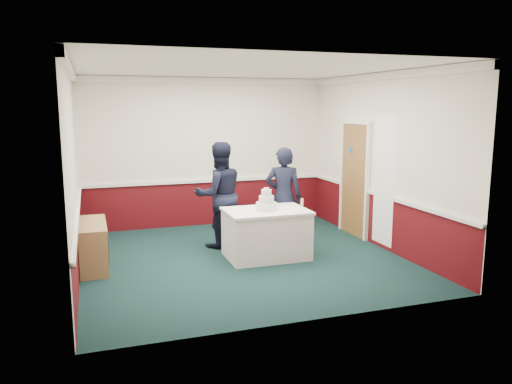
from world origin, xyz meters
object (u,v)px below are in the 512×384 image
object	(u,v)px
sideboard	(94,245)
person_man	(219,195)
person_woman	(284,196)
wedding_cake	(266,203)
champagne_flute	(302,203)
cake_table	(266,233)
cake_knife	(269,212)

from	to	relation	value
sideboard	person_man	bearing A→B (deg)	14.14
sideboard	person_man	size ratio (longest dim) A/B	0.65
sideboard	person_woman	size ratio (longest dim) A/B	0.69
wedding_cake	champagne_flute	world-z (taller)	wedding_cake
cake_table	champagne_flute	bearing A→B (deg)	-29.25
cake_knife	person_man	distance (m)	1.20
wedding_cake	champagne_flute	xyz separation A→B (m)	(0.50, -0.28, 0.03)
sideboard	cake_knife	bearing A→B (deg)	-11.49
champagne_flute	cake_knife	bearing A→B (deg)	171.42
cake_table	person_man	distance (m)	1.15
sideboard	wedding_cake	size ratio (longest dim) A/B	3.30
cake_knife	cake_table	bearing A→B (deg)	58.04
cake_knife	champagne_flute	size ratio (longest dim) A/B	1.07
sideboard	champagne_flute	distance (m)	3.28
sideboard	wedding_cake	world-z (taller)	wedding_cake
person_man	sideboard	bearing A→B (deg)	10.25
champagne_flute	person_woman	distance (m)	0.89
wedding_cake	champagne_flute	bearing A→B (deg)	-29.25
cake_table	person_man	xyz separation A→B (m)	(-0.56, 0.87, 0.52)
cake_table	person_man	bearing A→B (deg)	122.72
sideboard	cake_table	xyz separation A→B (m)	(2.67, -0.34, 0.05)
sideboard	champagne_flute	bearing A→B (deg)	-11.01
cake_table	wedding_cake	size ratio (longest dim) A/B	3.63
cake_table	cake_knife	world-z (taller)	cake_knife
sideboard	wedding_cake	xyz separation A→B (m)	(2.67, -0.34, 0.55)
cake_table	person_woman	world-z (taller)	person_woman
champagne_flute	person_woman	world-z (taller)	person_woman
sideboard	cake_knife	size ratio (longest dim) A/B	5.45
cake_knife	person_woman	bearing A→B (deg)	31.53
wedding_cake	cake_knife	distance (m)	0.23
sideboard	person_man	world-z (taller)	person_man
person_woman	cake_table	bearing A→B (deg)	74.96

